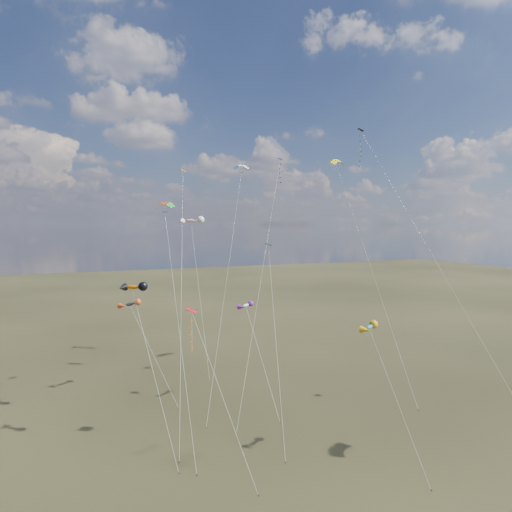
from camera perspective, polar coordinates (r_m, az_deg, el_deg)
name	(u,v)px	position (r m, az deg, el deg)	size (l,w,h in m)	color
ground	(334,475)	(46.89, 9.76, -25.37)	(400.00, 400.00, 0.00)	black
diamond_black_high	(370,164)	(66.65, 14.10, 11.05)	(6.41, 24.57, 36.52)	black
diamond_navy_tall	(277,188)	(72.92, 2.69, 8.55)	(16.71, 22.33, 33.78)	#080E47
diamond_black_mid	(273,298)	(53.67, 2.08, -5.22)	(5.40, 14.89, 20.54)	black
diamond_red_low	(194,335)	(48.75, -7.73, -9.78)	(3.05, 13.07, 14.19)	#B30F1F
diamond_orange_center	(182,250)	(56.02, -9.24, 0.78)	(6.08, 19.30, 30.34)	#C1560F
parafoil_yellow	(338,162)	(75.10, 10.24, 11.55)	(3.14, 20.96, 33.77)	#D8D307
parafoil_blue_white	(241,167)	(68.87, -1.86, 11.05)	(11.86, 16.57, 32.21)	blue
parafoil_tricolor	(165,205)	(54.02, -11.34, 6.31)	(2.45, 15.03, 25.91)	#E2B80C
novelty_black_orange	(130,304)	(65.33, -15.44, -5.84)	(5.99, 10.41, 12.54)	black
novelty_orange_black	(133,288)	(49.22, -15.17, -3.84)	(4.11, 9.68, 16.99)	#DE6700
novelty_white_purple	(246,306)	(59.26, -1.24, -6.23)	(2.45, 9.20, 12.94)	white
novelty_redwhite_stripe	(191,221)	(80.32, -8.12, 4.37)	(4.00, 16.55, 24.33)	#F2451D
novelty_blue_yellow	(370,328)	(46.65, 14.05, -8.67)	(2.48, 8.51, 13.35)	#257AC0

